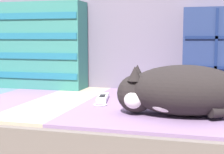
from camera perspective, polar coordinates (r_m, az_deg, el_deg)
name	(u,v)px	position (r m, az deg, el deg)	size (l,w,h in m)	color
couch	(91,150)	(1.42, -3.58, -12.07)	(1.76, 0.90, 0.42)	brown
sofa_backrest	(115,34)	(1.71, 0.46, 7.10)	(1.72, 0.14, 0.52)	slate
throw_pillow_striped	(39,46)	(1.69, -11.99, 5.12)	(0.45, 0.14, 0.41)	#337A70
sleeping_cat	(177,91)	(1.09, 10.82, -2.32)	(0.44, 0.24, 0.16)	black
game_remote_near	(103,98)	(1.33, -1.58, -3.56)	(0.08, 0.21, 0.02)	white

